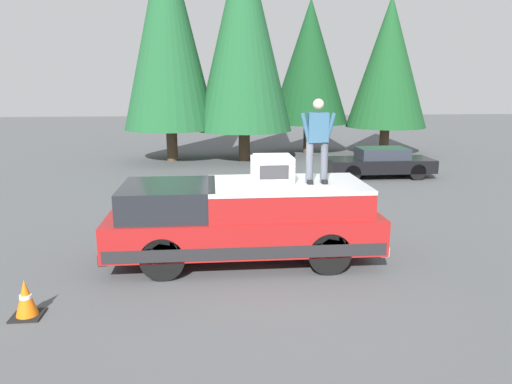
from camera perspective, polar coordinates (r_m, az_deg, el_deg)
The scene contains 10 objects.
ground_plane at distance 10.34m, azimuth 0.18°, elevation -7.88°, with size 90.00×90.00×0.00m, color #4C4F51.
pickup_truck at distance 10.00m, azimuth -1.41°, elevation -3.34°, with size 2.01×5.54×1.65m.
compressor_unit at distance 9.90m, azimuth 1.92°, elevation 2.76°, with size 0.65×0.84×0.56m.
person_on_truck_bed at distance 9.78m, azimuth 7.27°, elevation 6.25°, with size 0.29×0.72×1.69m.
parked_car_black at distance 19.60m, azimuth 14.38°, elevation 3.39°, with size 1.64×4.10×1.16m.
traffic_cone at distance 8.65m, azimuth -25.51°, elevation -11.38°, with size 0.47×0.47×0.62m.
conifer_far_left at distance 25.88m, azimuth 15.38°, elevation 14.51°, with size 4.02×4.02×7.85m.
conifer_left at distance 25.50m, azimuth 6.37°, elevation 14.97°, with size 4.02×4.02×7.74m.
conifer_center_left at distance 23.01m, azimuth -1.46°, elevation 18.42°, with size 4.44×4.44×10.38m.
conifer_center_right at distance 23.27m, azimuth -10.39°, elevation 18.41°, with size 4.27×4.27×10.51m.
Camera 1 is at (-9.63, 0.92, 3.65)m, focal length 33.91 mm.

